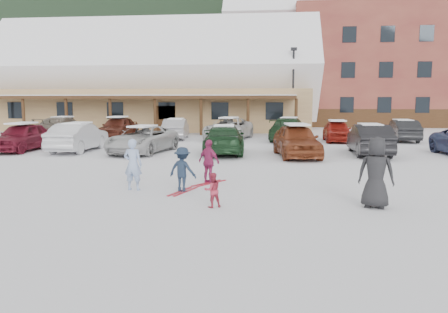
# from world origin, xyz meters

# --- Properties ---
(ground) EXTENTS (160.00, 160.00, 0.00)m
(ground) POSITION_xyz_m (0.00, 0.00, 0.00)
(ground) COLOR white
(ground) RESTS_ON ground
(forested_hillside) EXTENTS (300.00, 70.00, 38.00)m
(forested_hillside) POSITION_xyz_m (0.00, 85.00, 19.00)
(forested_hillside) COLOR black
(forested_hillside) RESTS_ON ground
(day_lodge) EXTENTS (29.12, 12.50, 10.38)m
(day_lodge) POSITION_xyz_m (-9.00, 27.96, 3.94)
(day_lodge) COLOR tan
(day_lodge) RESTS_ON ground
(alpine_hotel) EXTENTS (31.48, 14.01, 21.48)m
(alpine_hotel) POSITION_xyz_m (14.27, 38.00, 8.63)
(alpine_hotel) COLOR maroon
(alpine_hotel) RESTS_ON ground
(lamp_post) EXTENTS (0.50, 0.25, 6.84)m
(lamp_post) POSITION_xyz_m (3.48, 23.62, 3.83)
(lamp_post) COLOR black
(lamp_post) RESTS_ON ground
(conifer_2) EXTENTS (5.28, 5.28, 12.24)m
(conifer_2) POSITION_xyz_m (-30.00, 42.00, 6.83)
(conifer_2) COLOR black
(conifer_2) RESTS_ON ground
(conifer_3) EXTENTS (3.96, 3.96, 9.18)m
(conifer_3) POSITION_xyz_m (6.00, 44.00, 5.12)
(conifer_3) COLOR black
(conifer_3) RESTS_ON ground
(adult_skier) EXTENTS (0.60, 0.42, 1.58)m
(adult_skier) POSITION_xyz_m (-2.44, 0.43, 0.79)
(adult_skier) COLOR #95ACD6
(adult_skier) RESTS_ON ground
(toddler_red) EXTENTS (0.54, 0.49, 0.91)m
(toddler_red) POSITION_xyz_m (0.27, -1.46, 0.45)
(toddler_red) COLOR #B02F45
(toddler_red) RESTS_ON ground
(child_navy) EXTENTS (0.99, 0.75, 1.36)m
(child_navy) POSITION_xyz_m (-0.87, 0.30, 0.68)
(child_navy) COLOR #1A273B
(child_navy) RESTS_ON ground
(skis_child_navy) EXTENTS (0.62, 1.39, 0.03)m
(skis_child_navy) POSITION_xyz_m (-0.87, 0.30, 0.01)
(skis_child_navy) COLOR #A31726
(skis_child_navy) RESTS_ON ground
(child_magenta) EXTENTS (0.91, 0.77, 1.46)m
(child_magenta) POSITION_xyz_m (-0.27, 1.69, 0.73)
(child_magenta) COLOR #A1295D
(child_magenta) RESTS_ON ground
(skis_child_magenta) EXTENTS (0.94, 1.28, 0.03)m
(skis_child_magenta) POSITION_xyz_m (-0.27, 1.69, 0.01)
(skis_child_magenta) COLOR #A31726
(skis_child_magenta) RESTS_ON ground
(bystander_dark) EXTENTS (1.03, 0.83, 1.84)m
(bystander_dark) POSITION_xyz_m (4.42, -1.06, 0.92)
(bystander_dark) COLOR black
(bystander_dark) RESTS_ON ground
(parked_car_0) EXTENTS (1.84, 4.43, 1.50)m
(parked_car_0) POSITION_xyz_m (-11.52, 9.66, 0.75)
(parked_car_0) COLOR maroon
(parked_car_0) RESTS_ON ground
(parked_car_1) EXTENTS (1.63, 4.61, 1.52)m
(parked_car_1) POSITION_xyz_m (-8.44, 9.78, 0.76)
(parked_car_1) COLOR silver
(parked_car_1) RESTS_ON ground
(parked_car_2) EXTENTS (3.09, 5.31, 1.39)m
(parked_car_2) POSITION_xyz_m (-4.85, 9.53, 0.70)
(parked_car_2) COLOR #BCBCBC
(parked_car_2) RESTS_ON ground
(parked_car_3) EXTENTS (2.38, 5.08, 1.43)m
(parked_car_3) POSITION_xyz_m (-0.61, 9.58, 0.72)
(parked_car_3) COLOR #1A3B1F
(parked_car_3) RESTS_ON ground
(parked_car_4) EXTENTS (2.47, 4.83, 1.57)m
(parked_car_4) POSITION_xyz_m (2.98, 8.87, 0.79)
(parked_car_4) COLOR brown
(parked_car_4) RESTS_ON ground
(parked_car_5) EXTENTS (1.75, 4.68, 1.53)m
(parked_car_5) POSITION_xyz_m (6.65, 9.99, 0.76)
(parked_car_5) COLOR black
(parked_car_5) RESTS_ON ground
(parked_car_7) EXTENTS (2.11, 5.19, 1.51)m
(parked_car_7) POSITION_xyz_m (-13.10, 17.50, 0.75)
(parked_car_7) COLOR #796C5C
(parked_car_7) RESTS_ON ground
(parked_car_8) EXTENTS (1.97, 4.57, 1.54)m
(parked_car_8) POSITION_xyz_m (-8.96, 17.32, 0.77)
(parked_car_8) COLOR #592519
(parked_car_8) RESTS_ON ground
(parked_car_9) EXTENTS (1.91, 4.39, 1.40)m
(parked_car_9) POSITION_xyz_m (-4.84, 17.46, 0.70)
(parked_car_9) COLOR #9F9EA2
(parked_car_9) RESTS_ON ground
(parked_car_10) EXTENTS (3.36, 5.79, 1.52)m
(parked_car_10) POSITION_xyz_m (-1.13, 17.31, 0.76)
(parked_car_10) COLOR silver
(parked_car_10) RESTS_ON ground
(parked_car_11) EXTENTS (2.95, 5.59, 1.55)m
(parked_car_11) POSITION_xyz_m (2.92, 16.94, 0.77)
(parked_car_11) COLOR #1F3E22
(parked_car_11) RESTS_ON ground
(parked_car_12) EXTENTS (1.75, 4.11, 1.38)m
(parked_car_12) POSITION_xyz_m (6.04, 16.72, 0.69)
(parked_car_12) COLOR #A62218
(parked_car_12) RESTS_ON ground
(parked_car_13) EXTENTS (1.69, 4.33, 1.41)m
(parked_car_13) POSITION_xyz_m (10.39, 17.49, 0.70)
(parked_car_13) COLOR black
(parked_car_13) RESTS_ON ground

